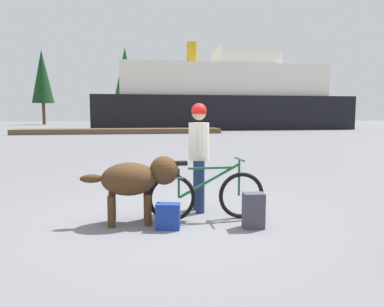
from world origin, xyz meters
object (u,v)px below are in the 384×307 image
(person_cyclist, at_px, (199,147))
(backpack, at_px, (254,210))
(bicycle, at_px, (206,195))
(handbag_pannier, at_px, (168,216))
(sailboat_moored, at_px, (293,124))
(dog, at_px, (137,179))
(ferry_boat, at_px, (222,99))

(person_cyclist, height_order, backpack, person_cyclist)
(bicycle, xyz_separation_m, backpack, (0.56, -0.47, -0.14))
(handbag_pannier, bearing_deg, backpack, -7.14)
(bicycle, bearing_deg, backpack, -40.28)
(sailboat_moored, bearing_deg, dog, -118.56)
(person_cyclist, relative_size, ferry_boat, 0.06)
(handbag_pannier, bearing_deg, dog, 139.09)
(dog, xyz_separation_m, sailboat_moored, (17.42, 32.01, -0.14))
(backpack, height_order, handbag_pannier, backpack)
(person_cyclist, xyz_separation_m, sailboat_moored, (16.45, 31.53, -0.53))
(handbag_pannier, height_order, sailboat_moored, sailboat_moored)
(backpack, relative_size, ferry_boat, 0.02)
(person_cyclist, bearing_deg, ferry_boat, 75.05)
(person_cyclist, distance_m, handbag_pannier, 1.32)
(handbag_pannier, height_order, ferry_boat, ferry_boat)
(backpack, xyz_separation_m, ferry_boat, (8.02, 33.15, 2.95))
(handbag_pannier, relative_size, sailboat_moored, 0.05)
(bicycle, relative_size, handbag_pannier, 4.94)
(dog, distance_m, backpack, 1.67)
(ferry_boat, distance_m, sailboat_moored, 8.33)
(sailboat_moored, bearing_deg, handbag_pannier, -117.75)
(handbag_pannier, bearing_deg, sailboat_moored, 62.25)
(backpack, bearing_deg, bicycle, 139.72)
(person_cyclist, xyz_separation_m, ferry_boat, (8.60, 32.19, 2.16))
(ferry_boat, xyz_separation_m, sailboat_moored, (7.85, -0.66, -2.69))
(handbag_pannier, relative_size, ferry_boat, 0.01)
(dog, bearing_deg, bicycle, -0.93)
(ferry_boat, bearing_deg, bicycle, -104.71)
(backpack, xyz_separation_m, handbag_pannier, (-1.15, 0.14, -0.07))
(sailboat_moored, bearing_deg, backpack, -116.04)
(ferry_boat, bearing_deg, dog, -106.33)
(dog, relative_size, ferry_boat, 0.05)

